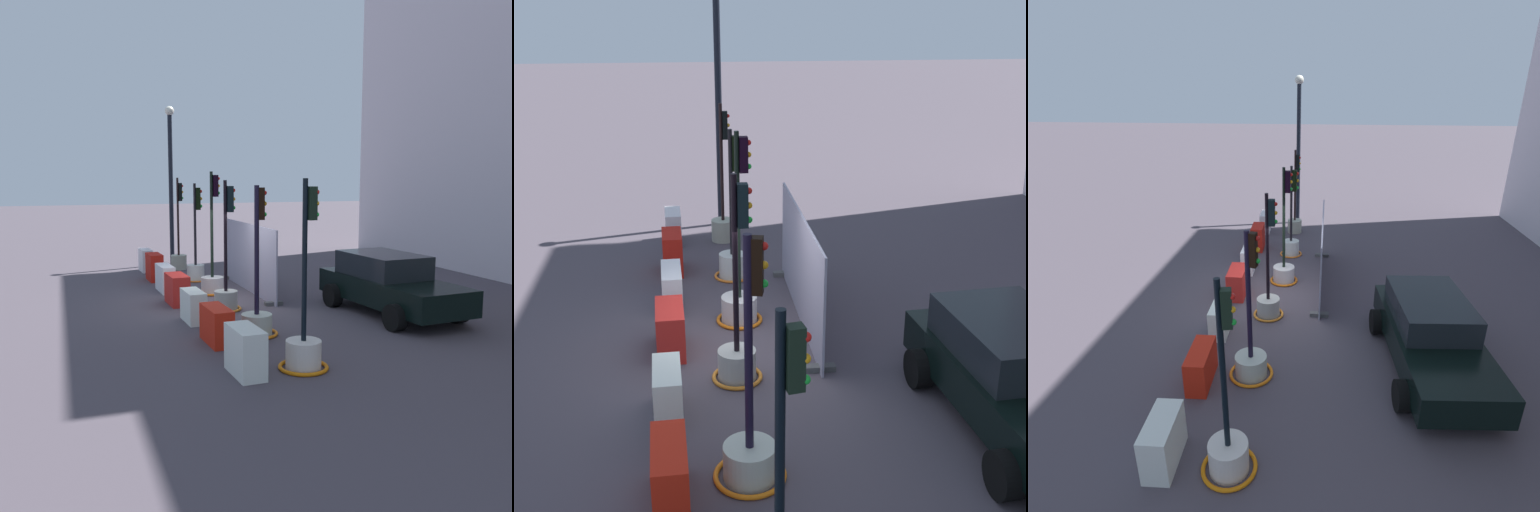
% 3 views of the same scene
% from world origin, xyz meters
% --- Properties ---
extents(ground_plane, '(120.00, 120.00, 0.00)m').
position_xyz_m(ground_plane, '(0.00, 0.00, 0.00)').
color(ground_plane, '#484049').
extents(traffic_light_0, '(0.59, 0.59, 3.44)m').
position_xyz_m(traffic_light_0, '(-5.94, 0.17, 0.58)').
color(traffic_light_0, '#B0B49F').
rests_on(traffic_light_0, ground_plane).
extents(traffic_light_1, '(0.81, 0.81, 3.25)m').
position_xyz_m(traffic_light_1, '(-3.41, 0.23, 0.58)').
color(traffic_light_1, silver).
rests_on(traffic_light_1, ground_plane).
extents(traffic_light_2, '(0.88, 0.88, 3.62)m').
position_xyz_m(traffic_light_2, '(-1.12, 0.20, 0.51)').
color(traffic_light_2, beige).
rests_on(traffic_light_2, ground_plane).
extents(traffic_light_3, '(0.82, 0.82, 3.38)m').
position_xyz_m(traffic_light_3, '(1.02, -0.00, 0.55)').
color(traffic_light_3, '#ADABA4').
rests_on(traffic_light_3, ground_plane).
extents(traffic_light_4, '(0.95, 0.95, 3.28)m').
position_xyz_m(traffic_light_4, '(3.54, -0.03, 0.50)').
color(traffic_light_4, beige).
rests_on(traffic_light_4, ground_plane).
extents(construction_barrier_0, '(1.00, 0.42, 0.82)m').
position_xyz_m(construction_barrier_0, '(-5.90, -1.09, 0.41)').
color(construction_barrier_0, white).
rests_on(construction_barrier_0, ground_plane).
extents(construction_barrier_1, '(1.00, 0.47, 0.91)m').
position_xyz_m(construction_barrier_1, '(-3.90, -1.08, 0.45)').
color(construction_barrier_1, red).
rests_on(construction_barrier_1, ground_plane).
extents(construction_barrier_2, '(1.17, 0.43, 0.81)m').
position_xyz_m(construction_barrier_2, '(-1.93, -1.07, 0.40)').
color(construction_barrier_2, white).
rests_on(construction_barrier_2, ground_plane).
extents(construction_barrier_3, '(1.09, 0.52, 0.82)m').
position_xyz_m(construction_barrier_3, '(-0.07, -1.08, 0.41)').
color(construction_barrier_3, red).
rests_on(construction_barrier_3, ground_plane).
extents(construction_barrier_4, '(1.02, 0.45, 0.76)m').
position_xyz_m(construction_barrier_4, '(1.95, -1.09, 0.38)').
color(construction_barrier_4, white).
rests_on(construction_barrier_4, ground_plane).
extents(construction_barrier_5, '(1.13, 0.47, 0.77)m').
position_xyz_m(construction_barrier_5, '(3.85, -1.03, 0.39)').
color(construction_barrier_5, red).
rests_on(construction_barrier_5, ground_plane).
extents(car_black_sedan, '(4.45, 2.35, 1.51)m').
position_xyz_m(car_black_sedan, '(2.74, 3.81, 0.77)').
color(car_black_sedan, black).
rests_on(car_black_sedan, ground_plane).
extents(street_lamp_post, '(0.36, 0.36, 6.18)m').
position_xyz_m(street_lamp_post, '(-7.34, 0.18, 3.58)').
color(street_lamp_post, black).
rests_on(street_lamp_post, ground_plane).
extents(site_fence_panel, '(4.74, 0.50, 2.06)m').
position_xyz_m(site_fence_panel, '(-1.20, 1.36, 0.99)').
color(site_fence_panel, '#9894AC').
rests_on(site_fence_panel, ground_plane).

